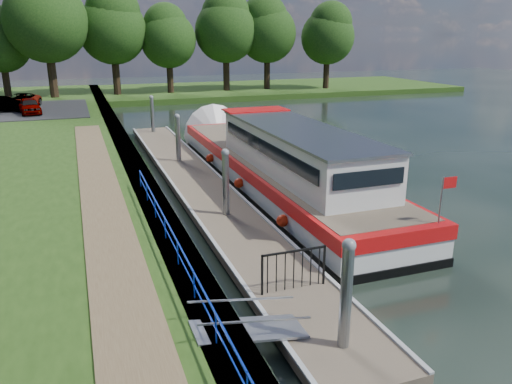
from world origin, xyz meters
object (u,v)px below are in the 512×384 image
object	(u,v)px
pontoon	(199,187)
car_d	(21,101)
barge	(272,162)
car_a	(30,106)
car_b	(5,104)

from	to	relation	value
pontoon	car_d	bearing A→B (deg)	109.62
barge	car_a	size ratio (longest dim) A/B	5.64
car_d	car_a	bearing A→B (deg)	-56.34
pontoon	car_b	distance (m)	26.46
car_b	car_d	bearing A→B (deg)	-22.11
pontoon	barge	world-z (taller)	barge
car_a	car_b	xyz separation A→B (m)	(-2.00, 1.79, -0.01)
barge	car_b	size ratio (longest dim) A/B	5.56
barge	car_a	world-z (taller)	barge
barge	car_b	world-z (taller)	barge
car_d	car_b	bearing A→B (deg)	-96.03
pontoon	car_d	size ratio (longest dim) A/B	6.82
barge	car_b	xyz separation A→B (m)	(-14.08, 24.37, 0.37)
car_d	pontoon	bearing A→B (deg)	-50.08
pontoon	car_d	distance (m)	28.07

